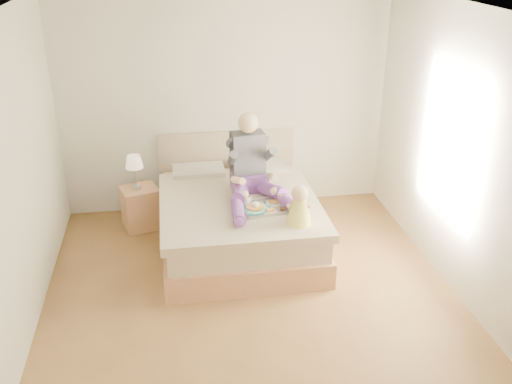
{
  "coord_description": "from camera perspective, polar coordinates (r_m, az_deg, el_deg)",
  "views": [
    {
      "loc": [
        -0.69,
        -4.62,
        3.27
      ],
      "look_at": [
        0.17,
        0.78,
        0.75
      ],
      "focal_mm": 40.0,
      "sensor_mm": 36.0,
      "label": 1
    }
  ],
  "objects": [
    {
      "name": "adult",
      "position": [
        6.2,
        -0.38,
        2.06
      ],
      "size": [
        0.77,
        1.13,
        0.91
      ],
      "rotation": [
        0.0,
        0.0,
        0.11
      ],
      "color": "#5E327D",
      "rests_on": "bed"
    },
    {
      "name": "tray",
      "position": [
        5.96,
        0.82,
        -1.43
      ],
      "size": [
        0.53,
        0.45,
        0.14
      ],
      "rotation": [
        0.0,
        0.0,
        0.16
      ],
      "color": "#ACB0B3",
      "rests_on": "bed"
    },
    {
      "name": "lamp",
      "position": [
        6.73,
        -12.08,
        2.79
      ],
      "size": [
        0.2,
        0.2,
        0.41
      ],
      "color": "#ACB0B3",
      "rests_on": "nightstand"
    },
    {
      "name": "bed",
      "position": [
        6.46,
        -1.9,
        -2.46
      ],
      "size": [
        1.7,
        2.18,
        1.0
      ],
      "color": "#AA764F",
      "rests_on": "ground"
    },
    {
      "name": "nightstand",
      "position": [
        6.94,
        -11.42,
        -1.53
      ],
      "size": [
        0.5,
        0.47,
        0.51
      ],
      "rotation": [
        0.0,
        0.0,
        0.29
      ],
      "color": "#AA764F",
      "rests_on": "ground"
    },
    {
      "name": "baby",
      "position": [
        5.63,
        4.33,
        -1.59
      ],
      "size": [
        0.28,
        0.37,
        0.41
      ],
      "rotation": [
        0.0,
        0.0,
        -0.09
      ],
      "color": "#FCEE4F",
      "rests_on": "bed"
    },
    {
      "name": "room",
      "position": [
        5.01,
        0.39,
        4.18
      ],
      "size": [
        4.02,
        4.22,
        2.71
      ],
      "color": "brown",
      "rests_on": "ground"
    }
  ]
}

